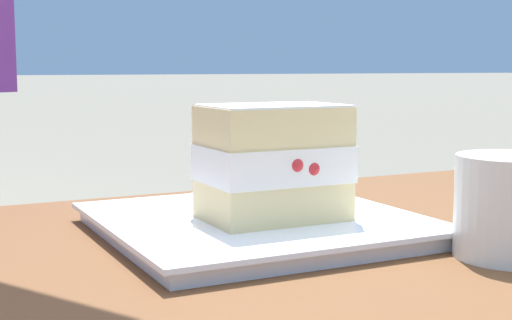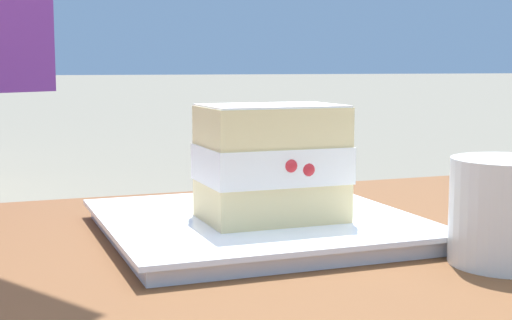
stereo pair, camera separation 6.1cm
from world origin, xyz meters
name	(u,v)px [view 1 (the left image)]	position (x,y,z in m)	size (l,w,h in m)	color
dessert_plate	(256,225)	(0.02, 0.21, 0.77)	(0.25, 0.25, 0.02)	white
cake_slice	(272,162)	(0.02, 0.19, 0.82)	(0.11, 0.09, 0.09)	#EAD18C
dessert_fork	(210,191)	(0.06, 0.41, 0.76)	(0.15, 0.11, 0.01)	silver
coffee_cup	(512,205)	(0.15, 0.06, 0.80)	(0.08, 0.08, 0.08)	silver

